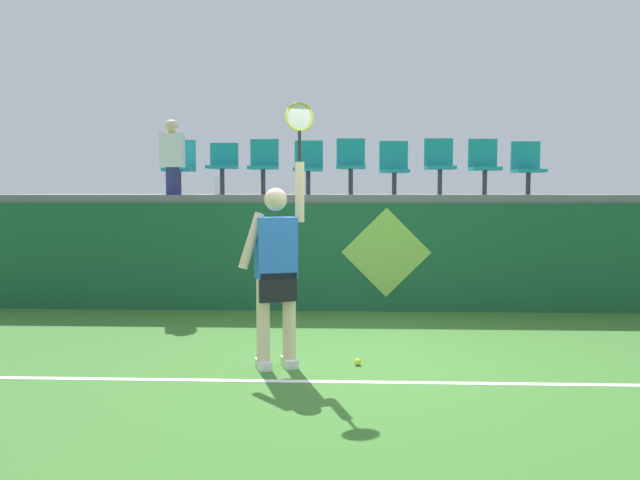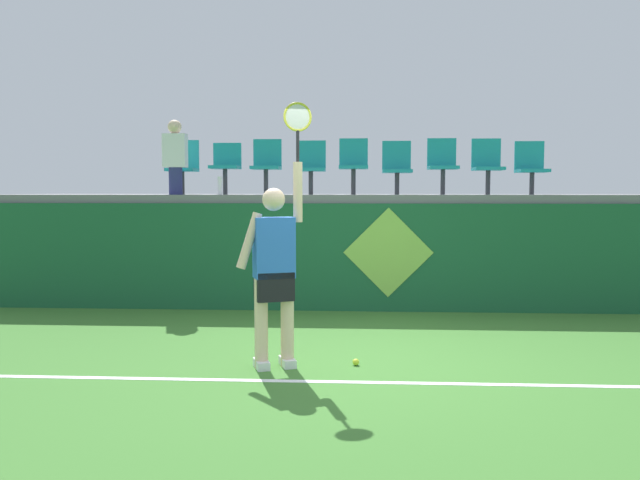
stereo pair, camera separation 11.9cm
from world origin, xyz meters
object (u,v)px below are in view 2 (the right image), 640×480
Objects in this scene: stadium_chair_1 at (226,164)px; stadium_chair_2 at (267,163)px; stadium_chair_5 at (397,166)px; stadium_chair_7 at (487,164)px; stadium_chair_6 at (442,163)px; tennis_player at (275,267)px; stadium_chair_8 at (531,166)px; spectator_0 at (175,156)px; stadium_chair_4 at (353,163)px; water_bottle at (220,186)px; tennis_ball at (356,362)px; stadium_chair_3 at (311,165)px; stadium_chair_0 at (183,165)px.

stadium_chair_1 is 0.94× the size of stadium_chair_2.
stadium_chair_7 is at bearing -0.05° from stadium_chair_5.
stadium_chair_6 reaches higher than stadium_chair_5.
stadium_chair_7 is (0.68, 0.00, -0.01)m from stadium_chair_6.
tennis_player is 3.00× the size of stadium_chair_7.
spectator_0 is (-5.33, -0.45, 0.14)m from stadium_chair_8.
stadium_chair_4 is 1.07× the size of stadium_chair_8.
stadium_chair_2 is at bearing -180.00° from stadium_chair_4.
stadium_chair_4 is 0.66m from stadium_chair_5.
tennis_ball is at bearing -57.31° from water_bottle.
stadium_chair_8 is (3.42, 3.80, 1.11)m from tennis_player.
tennis_player is 38.87× the size of tennis_ball.
stadium_chair_2 is 0.78× the size of spectator_0.
stadium_chair_3 is (-0.70, 3.70, 2.08)m from tennis_ball.
tennis_ball is 4.70m from stadium_chair_1.
stadium_chair_1 is at bearing -179.62° from stadium_chair_3.
stadium_chair_7 is (4.68, -0.00, 0.01)m from stadium_chair_0.
stadium_chair_7 is at bearing 53.92° from tennis_player.
tennis_player is 3.15× the size of stadium_chair_8.
stadium_chair_4 reaches higher than stadium_chair_0.
water_bottle is 0.33× the size of stadium_chair_8.
stadium_chair_8 reaches higher than stadium_chair_1.
tennis_player is at bearing -80.94° from stadium_chair_2.
tennis_ball is at bearing -53.89° from stadium_chair_0.
tennis_player reaches higher than stadium_chair_7.
stadium_chair_3 is at bearing 0.38° from stadium_chair_1.
tennis_ball is 4.69m from stadium_chair_7.
stadium_chair_3 is 1.32m from stadium_chair_5.
water_bottle is at bearing -167.47° from stadium_chair_5.
stadium_chair_2 is at bearing -179.98° from stadium_chair_8.
spectator_0 is at bearing -173.67° from stadium_chair_6.
stadium_chair_3 is (1.30, 0.58, 0.33)m from water_bottle.
water_bottle is 2.07m from stadium_chair_4.
stadium_chair_7 reaches higher than tennis_ball.
tennis_ball is at bearing -99.45° from stadium_chair_5.
tennis_player is 9.66× the size of water_bottle.
spectator_0 is at bearing -161.26° from stadium_chair_2.
stadium_chair_0 is 0.46m from spectator_0.
tennis_ball is 4.77m from spectator_0.
tennis_player is 3.97m from stadium_chair_3.
stadium_chair_1 is at bearing -179.89° from stadium_chair_8.
stadium_chair_0 is 0.98× the size of stadium_chair_4.
stadium_chair_4 is at bearing 9.50° from spectator_0.
spectator_0 is (-0.70, 0.13, 0.45)m from water_bottle.
stadium_chair_4 reaches higher than stadium_chair_7.
stadium_chair_1 is at bearing -179.77° from stadium_chair_5.
stadium_chair_8 reaches higher than tennis_ball.
stadium_chair_0 is at bearing 179.95° from stadium_chair_3.
stadium_chair_8 reaches higher than water_bottle.
stadium_chair_3 is at bearing -179.99° from stadium_chair_8.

